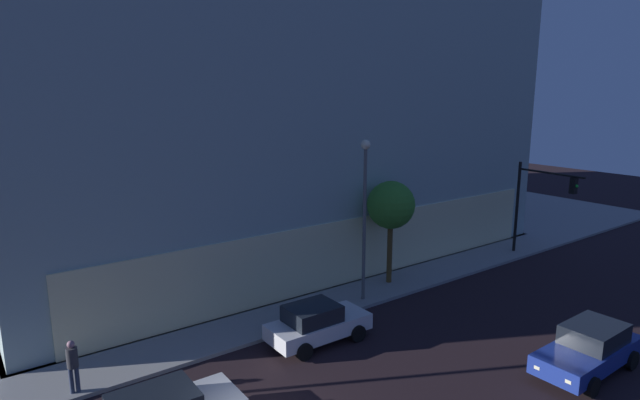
# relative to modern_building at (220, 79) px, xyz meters

# --- Properties ---
(sidewalk_corner) EXTENTS (80.00, 60.00, 0.15)m
(sidewalk_corner) POSITION_rel_modern_building_xyz_m (-10.08, 12.54, -10.64)
(sidewalk_corner) COLOR gray
(sidewalk_corner) RESTS_ON ground
(modern_building) EXTENTS (31.62, 29.56, 21.57)m
(modern_building) POSITION_rel_modern_building_xyz_m (0.00, 0.00, 0.00)
(modern_building) COLOR #4C4C51
(modern_building) RESTS_ON ground
(traffic_light_far_corner) EXTENTS (0.53, 4.22, 5.58)m
(traffic_light_far_corner) POSITION_rel_modern_building_xyz_m (11.49, -17.85, -6.82)
(traffic_light_far_corner) COLOR black
(traffic_light_far_corner) RESTS_ON sidewalk_corner
(street_lamp_sidewalk) EXTENTS (0.44, 0.44, 7.61)m
(street_lamp_sidewalk) POSITION_rel_modern_building_xyz_m (-1.04, -16.74, -5.76)
(street_lamp_sidewalk) COLOR #5F5F5F
(street_lamp_sidewalk) RESTS_ON sidewalk_corner
(sidewalk_tree) EXTENTS (2.44, 2.44, 5.33)m
(sidewalk_tree) POSITION_rel_modern_building_xyz_m (1.55, -15.80, -6.50)
(sidewalk_tree) COLOR brown
(sidewalk_tree) RESTS_ON sidewalk_corner
(pedestrian_waiting) EXTENTS (0.36, 0.36, 1.83)m
(pedestrian_waiting) POSITION_rel_modern_building_xyz_m (-13.89, -17.10, -9.48)
(pedestrian_waiting) COLOR #2D3851
(pedestrian_waiting) RESTS_ON sidewalk_corner
(car_white) EXTENTS (4.22, 2.04, 1.63)m
(car_white) POSITION_rel_modern_building_xyz_m (-5.24, -18.76, -9.89)
(car_white) COLOR silver
(car_white) RESTS_ON ground
(car_blue) EXTENTS (4.74, 2.10, 1.70)m
(car_blue) POSITION_rel_modern_building_xyz_m (1.37, -26.29, -9.86)
(car_blue) COLOR navy
(car_blue) RESTS_ON ground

